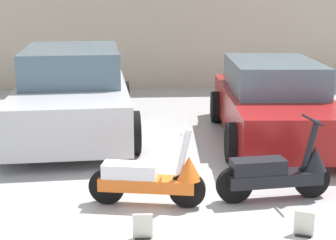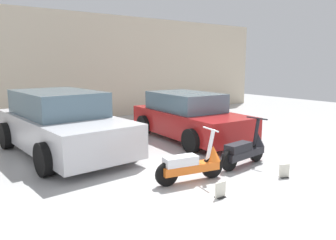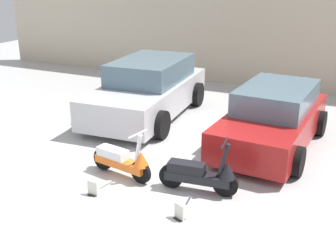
# 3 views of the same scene
# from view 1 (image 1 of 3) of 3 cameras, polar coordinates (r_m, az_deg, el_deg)

# --- Properties ---
(ground_plane) EXTENTS (28.00, 28.00, 0.00)m
(ground_plane) POSITION_cam_1_polar(r_m,az_deg,el_deg) (5.69, -0.30, -10.99)
(ground_plane) COLOR #B2B2B2
(wall_back) EXTENTS (19.60, 0.12, 3.95)m
(wall_back) POSITION_cam_1_polar(r_m,az_deg,el_deg) (13.06, -2.48, 12.13)
(wall_back) COLOR beige
(wall_back) RESTS_ON ground_plane
(scooter_front_left) EXTENTS (1.35, 0.54, 0.95)m
(scooter_front_left) POSITION_cam_1_polar(r_m,az_deg,el_deg) (5.92, -1.80, -6.44)
(scooter_front_left) COLOR black
(scooter_front_left) RESTS_ON ground_plane
(scooter_front_right) EXTENTS (1.40, 0.50, 0.98)m
(scooter_front_right) POSITION_cam_1_polar(r_m,az_deg,el_deg) (6.22, 12.23, -5.64)
(scooter_front_right) COLOR black
(scooter_front_right) RESTS_ON ground_plane
(car_rear_left) EXTENTS (2.32, 4.43, 1.47)m
(car_rear_left) POSITION_cam_1_polar(r_m,az_deg,el_deg) (9.11, -10.49, 3.01)
(car_rear_left) COLOR #B7B7BC
(car_rear_left) RESTS_ON ground_plane
(car_rear_center) EXTENTS (2.02, 3.90, 1.30)m
(car_rear_center) POSITION_cam_1_polar(r_m,az_deg,el_deg) (8.75, 11.60, 1.96)
(car_rear_center) COLOR maroon
(car_rear_center) RESTS_ON ground_plane
(placard_near_left_scooter) EXTENTS (0.20, 0.13, 0.26)m
(placard_near_left_scooter) POSITION_cam_1_polar(r_m,az_deg,el_deg) (5.26, -2.82, -11.84)
(placard_near_left_scooter) COLOR black
(placard_near_left_scooter) RESTS_ON ground_plane
(placard_near_right_scooter) EXTENTS (0.20, 0.17, 0.26)m
(placard_near_right_scooter) POSITION_cam_1_polar(r_m,az_deg,el_deg) (5.49, 14.84, -11.17)
(placard_near_right_scooter) COLOR black
(placard_near_right_scooter) RESTS_ON ground_plane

